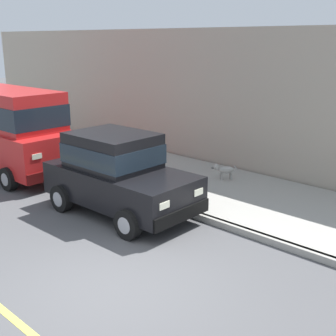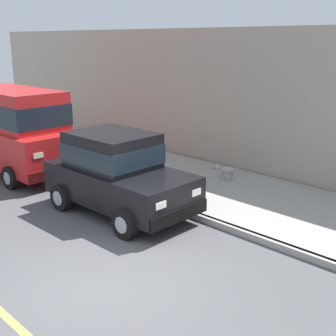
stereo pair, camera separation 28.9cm
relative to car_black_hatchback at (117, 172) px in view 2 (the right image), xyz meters
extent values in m
plane|color=#4C4C4F|center=(-2.23, -2.43, -0.98)|extent=(80.00, 80.00, 0.00)
cube|color=gray|center=(0.97, -2.43, -0.91)|extent=(0.16, 64.00, 0.14)
cube|color=#99968E|center=(2.77, -2.43, -0.91)|extent=(3.60, 64.00, 0.14)
cube|color=#E0D64C|center=(-3.83, -2.43, -0.97)|extent=(0.12, 57.60, 0.01)
cube|color=black|center=(0.00, -0.10, -0.28)|extent=(1.80, 3.74, 0.76)
cube|color=black|center=(0.00, 0.15, 0.50)|extent=(1.56, 1.93, 0.80)
cube|color=#19232D|center=(0.00, 0.15, 0.44)|extent=(1.59, 1.97, 0.44)
cube|color=black|center=(0.04, -1.90, -0.52)|extent=(1.69, 0.24, 0.28)
cube|color=black|center=(-0.04, 1.70, -0.52)|extent=(1.69, 0.24, 0.28)
cylinder|color=black|center=(0.89, -1.23, -0.66)|extent=(0.23, 0.64, 0.64)
cylinder|color=#9E9EA3|center=(0.89, -1.23, -0.66)|extent=(0.25, 0.36, 0.35)
cylinder|color=black|center=(-0.83, -1.26, -0.66)|extent=(0.23, 0.64, 0.64)
cylinder|color=#9E9EA3|center=(-0.83, -1.26, -0.66)|extent=(0.25, 0.36, 0.35)
cylinder|color=black|center=(0.84, 1.07, -0.66)|extent=(0.23, 0.64, 0.64)
cylinder|color=#9E9EA3|center=(0.84, 1.07, -0.66)|extent=(0.25, 0.36, 0.35)
cylinder|color=black|center=(-0.88, 1.03, -0.66)|extent=(0.23, 0.64, 0.64)
cylinder|color=#9E9EA3|center=(-0.88, 1.03, -0.66)|extent=(0.25, 0.36, 0.35)
cube|color=#EAEACC|center=(0.58, -1.92, -0.16)|extent=(0.28, 0.09, 0.14)
cube|color=#EAEACC|center=(-0.49, -1.94, -0.16)|extent=(0.28, 0.09, 0.14)
cube|color=red|center=(-0.07, 4.87, -0.11)|extent=(1.98, 4.83, 1.10)
cube|color=red|center=(-0.07, 4.87, 0.99)|extent=(1.74, 3.83, 1.10)
cube|color=#19232D|center=(-0.07, 4.87, 0.91)|extent=(1.78, 3.87, 0.61)
cube|color=#400A0A|center=(-0.03, 2.52, -0.52)|extent=(1.87, 0.23, 0.28)
cylinder|color=black|center=(0.90, 3.40, -0.66)|extent=(0.23, 0.64, 0.64)
cylinder|color=#9E9EA3|center=(0.90, 3.40, -0.66)|extent=(0.25, 0.36, 0.35)
cylinder|color=black|center=(-1.00, 3.37, -0.66)|extent=(0.23, 0.64, 0.64)
cylinder|color=#9E9EA3|center=(-1.00, 3.37, -0.66)|extent=(0.25, 0.36, 0.35)
cylinder|color=black|center=(0.85, 6.38, -0.66)|extent=(0.23, 0.64, 0.64)
cylinder|color=#9E9EA3|center=(0.85, 6.38, -0.66)|extent=(0.25, 0.36, 0.35)
cube|color=#EAEACC|center=(0.56, 2.50, 0.06)|extent=(0.28, 0.08, 0.14)
cube|color=#EAEACC|center=(-0.62, 2.48, 0.06)|extent=(0.28, 0.08, 0.14)
ellipsoid|color=#999691|center=(3.46, -0.56, -0.56)|extent=(0.47, 0.43, 0.20)
cylinder|color=#999691|center=(3.31, -0.52, -0.75)|extent=(0.05, 0.05, 0.18)
cylinder|color=#999691|center=(3.39, -0.43, -0.75)|extent=(0.05, 0.05, 0.18)
cylinder|color=#999691|center=(3.53, -0.70, -0.75)|extent=(0.05, 0.05, 0.18)
cylinder|color=#999691|center=(3.60, -0.60, -0.75)|extent=(0.05, 0.05, 0.18)
sphere|color=#999691|center=(3.23, -0.38, -0.47)|extent=(0.17, 0.17, 0.17)
ellipsoid|color=#54524F|center=(3.16, -0.32, -0.49)|extent=(0.13, 0.12, 0.06)
cone|color=#999691|center=(3.21, -0.43, -0.38)|extent=(0.06, 0.06, 0.07)
cone|color=#999691|center=(3.27, -0.35, -0.38)|extent=(0.06, 0.06, 0.07)
cylinder|color=#999691|center=(3.66, -0.73, -0.50)|extent=(0.11, 0.10, 0.13)
cube|color=#9E9384|center=(4.87, 4.05, 1.16)|extent=(0.50, 20.00, 4.27)
camera|label=1|loc=(-6.41, -7.68, 2.97)|focal=48.14mm
camera|label=2|loc=(-6.20, -7.89, 2.97)|focal=48.14mm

